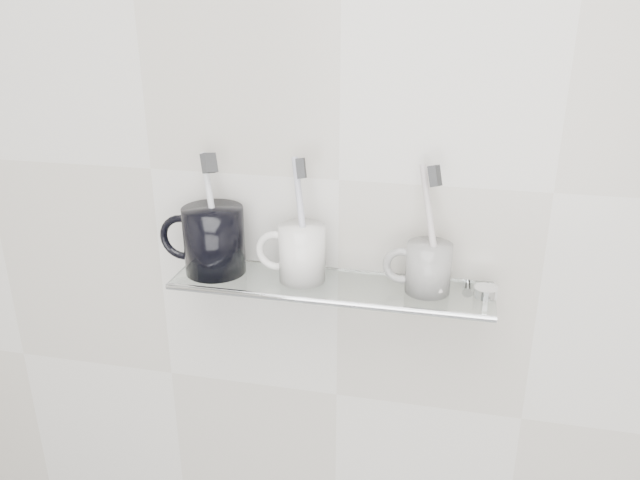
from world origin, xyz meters
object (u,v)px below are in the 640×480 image
(mug_center, at_px, (302,253))
(mug_right, at_px, (428,268))
(shelf_glass, at_px, (330,286))
(mug_left, at_px, (214,240))

(mug_center, relative_size, mug_right, 1.17)
(mug_right, bearing_deg, shelf_glass, 174.99)
(mug_left, height_order, mug_center, mug_left)
(shelf_glass, bearing_deg, mug_center, 173.87)
(mug_left, bearing_deg, mug_center, 1.54)
(mug_center, bearing_deg, mug_right, 9.61)
(mug_left, distance_m, mug_center, 0.15)
(shelf_glass, height_order, mug_right, mug_right)
(shelf_glass, xyz_separation_m, mug_left, (-0.19, 0.00, 0.06))
(mug_left, distance_m, mug_right, 0.34)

